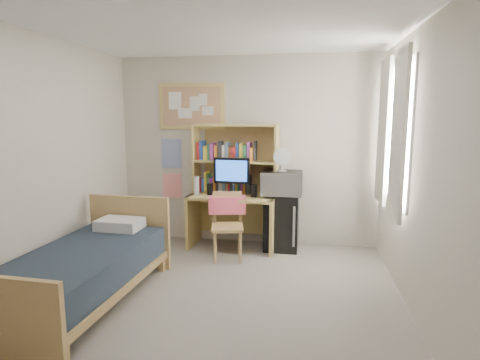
% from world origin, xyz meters
% --- Properties ---
extents(floor, '(3.60, 4.20, 0.02)m').
position_xyz_m(floor, '(0.00, 0.00, -0.01)').
color(floor, gray).
rests_on(floor, ground).
extents(ceiling, '(3.60, 4.20, 0.02)m').
position_xyz_m(ceiling, '(0.00, 0.00, 2.60)').
color(ceiling, white).
rests_on(ceiling, wall_back).
extents(wall_back, '(3.60, 0.04, 2.60)m').
position_xyz_m(wall_back, '(0.00, 2.10, 1.30)').
color(wall_back, beige).
rests_on(wall_back, floor).
extents(wall_front, '(3.60, 0.04, 2.60)m').
position_xyz_m(wall_front, '(0.00, -2.10, 1.30)').
color(wall_front, beige).
rests_on(wall_front, floor).
extents(wall_left, '(0.04, 4.20, 2.60)m').
position_xyz_m(wall_left, '(-1.80, 0.00, 1.30)').
color(wall_left, beige).
rests_on(wall_left, floor).
extents(wall_right, '(0.04, 4.20, 2.60)m').
position_xyz_m(wall_right, '(1.80, 0.00, 1.30)').
color(wall_right, beige).
rests_on(wall_right, floor).
extents(window_unit, '(0.10, 1.40, 1.70)m').
position_xyz_m(window_unit, '(1.75, 1.20, 1.60)').
color(window_unit, white).
rests_on(window_unit, wall_right).
extents(curtain_left, '(0.04, 0.55, 1.70)m').
position_xyz_m(curtain_left, '(1.72, 0.80, 1.60)').
color(curtain_left, silver).
rests_on(curtain_left, wall_right).
extents(curtain_right, '(0.04, 0.55, 1.70)m').
position_xyz_m(curtain_right, '(1.72, 1.60, 1.60)').
color(curtain_right, silver).
rests_on(curtain_right, wall_right).
extents(bulletin_board, '(0.94, 0.03, 0.64)m').
position_xyz_m(bulletin_board, '(-0.78, 2.08, 1.92)').
color(bulletin_board, tan).
rests_on(bulletin_board, wall_back).
extents(poster_wave, '(0.30, 0.01, 0.42)m').
position_xyz_m(poster_wave, '(-1.10, 2.09, 1.25)').
color(poster_wave, '#2B4AAC').
rests_on(poster_wave, wall_back).
extents(poster_japan, '(0.28, 0.01, 0.36)m').
position_xyz_m(poster_japan, '(-1.10, 2.09, 0.78)').
color(poster_japan, red).
rests_on(poster_japan, wall_back).
extents(desk, '(1.21, 0.66, 0.73)m').
position_xyz_m(desk, '(-0.15, 1.79, 0.37)').
color(desk, tan).
rests_on(desk, floor).
extents(desk_chair, '(0.50, 0.50, 0.84)m').
position_xyz_m(desk_chair, '(-0.13, 1.33, 0.42)').
color(desk_chair, tan).
rests_on(desk_chair, floor).
extents(mini_fridge, '(0.46, 0.46, 0.76)m').
position_xyz_m(mini_fridge, '(0.51, 1.84, 0.38)').
color(mini_fridge, black).
rests_on(mini_fridge, floor).
extents(bed, '(1.04, 1.95, 0.52)m').
position_xyz_m(bed, '(-1.28, -0.06, 0.26)').
color(bed, '#19222D').
rests_on(bed, floor).
extents(hutch, '(1.18, 0.37, 0.95)m').
position_xyz_m(hutch, '(-0.14, 1.94, 1.21)').
color(hutch, tan).
rests_on(hutch, desk).
extents(monitor, '(0.48, 0.07, 0.51)m').
position_xyz_m(monitor, '(-0.15, 1.73, 0.99)').
color(monitor, black).
rests_on(monitor, desk).
extents(keyboard, '(0.44, 0.16, 0.02)m').
position_xyz_m(keyboard, '(-0.16, 1.59, 0.74)').
color(keyboard, black).
rests_on(keyboard, desk).
extents(speaker_left, '(0.07, 0.07, 0.16)m').
position_xyz_m(speaker_left, '(-0.45, 1.75, 0.81)').
color(speaker_left, black).
rests_on(speaker_left, desk).
extents(speaker_right, '(0.07, 0.07, 0.17)m').
position_xyz_m(speaker_right, '(0.15, 1.71, 0.81)').
color(speaker_right, black).
rests_on(speaker_right, desk).
extents(water_bottle, '(0.08, 0.08, 0.25)m').
position_xyz_m(water_bottle, '(-0.63, 1.72, 0.86)').
color(water_bottle, silver).
rests_on(water_bottle, desk).
extents(hoodie, '(0.49, 0.24, 0.23)m').
position_xyz_m(hoodie, '(-0.17, 1.53, 0.65)').
color(hoodie, '#FF617A').
rests_on(hoodie, desk_chair).
extents(microwave, '(0.53, 0.41, 0.30)m').
position_xyz_m(microwave, '(0.51, 1.82, 0.91)').
color(microwave, '#B4B4B9').
rests_on(microwave, mini_fridge).
extents(desk_fan, '(0.23, 0.23, 0.28)m').
position_xyz_m(desk_fan, '(0.51, 1.82, 1.20)').
color(desk_fan, silver).
rests_on(desk_fan, microwave).
extents(pillow, '(0.50, 0.36, 0.12)m').
position_xyz_m(pillow, '(-1.24, 0.69, 0.58)').
color(pillow, silver).
rests_on(pillow, bed).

